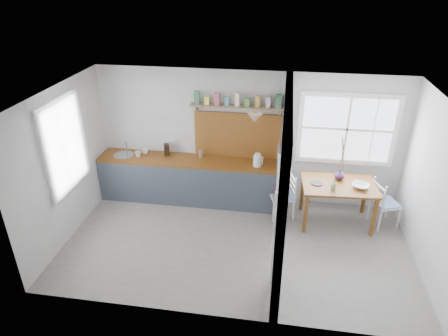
# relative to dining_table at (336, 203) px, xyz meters

# --- Properties ---
(floor) EXTENTS (5.80, 3.20, 0.01)m
(floor) POSITION_rel_dining_table_xyz_m (-1.70, -0.93, -0.40)
(floor) COLOR gray
(floor) RESTS_ON ground
(ceiling) EXTENTS (5.80, 3.20, 0.01)m
(ceiling) POSITION_rel_dining_table_xyz_m (-1.70, -0.93, 2.20)
(ceiling) COLOR #BABAB9
(ceiling) RESTS_ON walls
(walls) EXTENTS (5.81, 3.21, 2.60)m
(walls) POSITION_rel_dining_table_xyz_m (-1.70, -0.93, 0.90)
(walls) COLOR #BABAB9
(walls) RESTS_ON floor
(partition) EXTENTS (0.12, 3.20, 2.60)m
(partition) POSITION_rel_dining_table_xyz_m (-1.00, -0.87, 1.05)
(partition) COLOR #BABAB9
(partition) RESTS_ON floor
(kitchen_window) EXTENTS (0.10, 1.16, 1.50)m
(kitchen_window) POSITION_rel_dining_table_xyz_m (-4.57, -0.93, 1.25)
(kitchen_window) COLOR white
(kitchen_window) RESTS_ON walls
(nook_window) EXTENTS (1.76, 0.10, 1.30)m
(nook_window) POSITION_rel_dining_table_xyz_m (0.10, 0.63, 1.20)
(nook_window) COLOR white
(nook_window) RESTS_ON walls
(counter) EXTENTS (3.50, 0.60, 0.90)m
(counter) POSITION_rel_dining_table_xyz_m (-2.83, 0.39, 0.05)
(counter) COLOR brown
(counter) RESTS_ON floor
(sink) EXTENTS (0.40, 0.40, 0.02)m
(sink) POSITION_rel_dining_table_xyz_m (-4.13, 0.37, 0.49)
(sink) COLOR #ABAFB8
(sink) RESTS_ON counter
(backsplash) EXTENTS (1.65, 0.03, 0.90)m
(backsplash) POSITION_rel_dining_table_xyz_m (-1.91, 0.64, 0.95)
(backsplash) COLOR #986120
(backsplash) RESTS_ON walls
(shelf) EXTENTS (1.75, 0.20, 0.21)m
(shelf) POSITION_rel_dining_table_xyz_m (-1.91, 0.56, 1.61)
(shelf) COLOR #907555
(shelf) RESTS_ON walls
(pendant_lamp) EXTENTS (0.26, 0.26, 0.16)m
(pendant_lamp) POSITION_rel_dining_table_xyz_m (-1.55, 0.22, 1.48)
(pendant_lamp) COLOR #ECE1C7
(pendant_lamp) RESTS_ON ceiling
(utensil_rail) EXTENTS (0.02, 0.50, 0.02)m
(utensil_rail) POSITION_rel_dining_table_xyz_m (-1.09, -0.03, 1.05)
(utensil_rail) COLOR #ABAFB8
(utensil_rail) RESTS_ON partition
(dining_table) EXTENTS (1.34, 0.93, 0.80)m
(dining_table) POSITION_rel_dining_table_xyz_m (0.00, 0.00, 0.00)
(dining_table) COLOR brown
(dining_table) RESTS_ON floor
(chair_left) EXTENTS (0.51, 0.51, 0.91)m
(chair_left) POSITION_rel_dining_table_xyz_m (-0.99, 0.05, 0.05)
(chair_left) COLOR white
(chair_left) RESTS_ON floor
(chair_right) EXTENTS (0.53, 0.53, 0.91)m
(chair_right) POSITION_rel_dining_table_xyz_m (0.87, 0.07, 0.05)
(chair_right) COLOR white
(chair_right) RESTS_ON floor
(kettle) EXTENTS (0.24, 0.21, 0.25)m
(kettle) POSITION_rel_dining_table_xyz_m (-1.48, 0.30, 0.62)
(kettle) COLOR white
(kettle) RESTS_ON counter
(mug_a) EXTENTS (0.12, 0.12, 0.11)m
(mug_a) POSITION_rel_dining_table_xyz_m (-3.82, 0.34, 0.55)
(mug_a) COLOR silver
(mug_a) RESTS_ON counter
(mug_b) EXTENTS (0.12, 0.12, 0.09)m
(mug_b) POSITION_rel_dining_table_xyz_m (-3.73, 0.49, 0.55)
(mug_b) COLOR white
(mug_b) RESTS_ON counter
(knife_block) EXTENTS (0.14, 0.17, 0.23)m
(knife_block) POSITION_rel_dining_table_xyz_m (-3.29, 0.51, 0.61)
(knife_block) COLOR black
(knife_block) RESTS_ON counter
(jar) EXTENTS (0.11, 0.11, 0.14)m
(jar) POSITION_rel_dining_table_xyz_m (-2.60, 0.51, 0.57)
(jar) COLOR #92835C
(jar) RESTS_ON counter
(towel_magenta) EXTENTS (0.02, 0.03, 0.62)m
(towel_magenta) POSITION_rel_dining_table_xyz_m (-1.12, 0.06, -0.13)
(towel_magenta) COLOR #C5264E
(towel_magenta) RESTS_ON counter
(towel_orange) EXTENTS (0.02, 0.03, 0.48)m
(towel_orange) POSITION_rel_dining_table_xyz_m (-1.12, 0.01, -0.15)
(towel_orange) COLOR gold
(towel_orange) RESTS_ON counter
(bowl) EXTENTS (0.35, 0.35, 0.07)m
(bowl) POSITION_rel_dining_table_xyz_m (0.35, -0.07, 0.44)
(bowl) COLOR white
(bowl) RESTS_ON dining_table
(table_cup) EXTENTS (0.11, 0.11, 0.10)m
(table_cup) POSITION_rel_dining_table_xyz_m (-0.12, -0.21, 0.45)
(table_cup) COLOR #76A179
(table_cup) RESTS_ON dining_table
(plate) EXTENTS (0.22, 0.22, 0.02)m
(plate) POSITION_rel_dining_table_xyz_m (-0.39, -0.05, 0.41)
(plate) COLOR black
(plate) RESTS_ON dining_table
(vase) EXTENTS (0.20, 0.20, 0.19)m
(vase) POSITION_rel_dining_table_xyz_m (0.01, 0.19, 0.50)
(vase) COLOR #43214D
(vase) RESTS_ON dining_table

